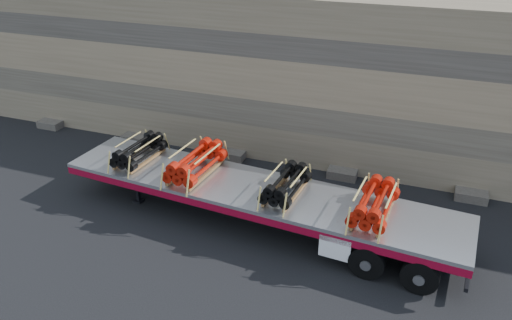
{
  "coord_description": "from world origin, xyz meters",
  "views": [
    {
      "loc": [
        4.97,
        -13.56,
        10.15
      ],
      "look_at": [
        -0.74,
        1.78,
        1.73
      ],
      "focal_mm": 35.0,
      "sensor_mm": 36.0,
      "label": 1
    }
  ],
  "objects_px": {
    "bundle_front": "(139,151)",
    "bundle_midrear": "(286,185)",
    "trailer": "(255,205)",
    "bundle_rear": "(374,204)",
    "bundle_midfront": "(196,163)"
  },
  "relations": [
    {
      "from": "bundle_front",
      "to": "bundle_midrear",
      "type": "height_order",
      "value": "bundle_front"
    },
    {
      "from": "trailer",
      "to": "bundle_front",
      "type": "relative_size",
      "value": 6.54
    },
    {
      "from": "trailer",
      "to": "bundle_front",
      "type": "bearing_deg",
      "value": -180.0
    },
    {
      "from": "trailer",
      "to": "bundle_rear",
      "type": "distance_m",
      "value": 4.25
    },
    {
      "from": "bundle_midfront",
      "to": "bundle_midrear",
      "type": "relative_size",
      "value": 1.17
    },
    {
      "from": "bundle_front",
      "to": "trailer",
      "type": "bearing_deg",
      "value": 0.0
    },
    {
      "from": "bundle_midfront",
      "to": "bundle_rear",
      "type": "distance_m",
      "value": 6.43
    },
    {
      "from": "bundle_midrear",
      "to": "trailer",
      "type": "bearing_deg",
      "value": 180.0
    },
    {
      "from": "trailer",
      "to": "bundle_midfront",
      "type": "height_order",
      "value": "bundle_midfront"
    },
    {
      "from": "bundle_front",
      "to": "bundle_midfront",
      "type": "bearing_deg",
      "value": 0.0
    },
    {
      "from": "bundle_front",
      "to": "bundle_midrear",
      "type": "bearing_deg",
      "value": -0.0
    },
    {
      "from": "trailer",
      "to": "bundle_midrear",
      "type": "relative_size",
      "value": 6.64
    },
    {
      "from": "bundle_front",
      "to": "bundle_rear",
      "type": "relative_size",
      "value": 0.93
    },
    {
      "from": "bundle_front",
      "to": "bundle_rear",
      "type": "bearing_deg",
      "value": 0.0
    },
    {
      "from": "bundle_rear",
      "to": "trailer",
      "type": "bearing_deg",
      "value": 180.0
    }
  ]
}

